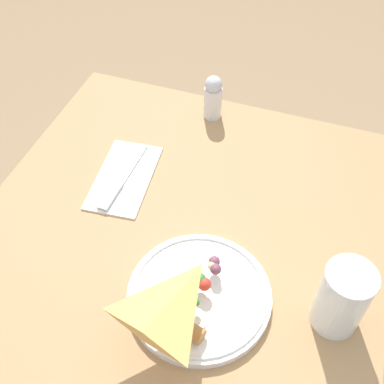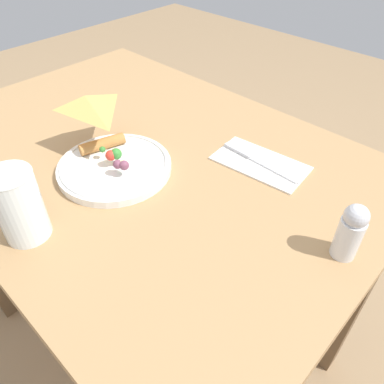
% 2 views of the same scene
% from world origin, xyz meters
% --- Properties ---
extents(ground_plane, '(6.00, 6.00, 0.00)m').
position_xyz_m(ground_plane, '(0.00, 0.00, 0.00)').
color(ground_plane, '#997A56').
extents(dining_table, '(1.03, 0.72, 0.77)m').
position_xyz_m(dining_table, '(0.00, 0.00, 0.64)').
color(dining_table, '#A87F51').
rests_on(dining_table, ground_plane).
extents(plate_pizza, '(0.23, 0.23, 0.05)m').
position_xyz_m(plate_pizza, '(0.02, -0.08, 0.78)').
color(plate_pizza, white).
rests_on(plate_pizza, dining_table).
extents(milk_glass, '(0.07, 0.07, 0.13)m').
position_xyz_m(milk_glass, '(0.05, -0.28, 0.83)').
color(milk_glass, white).
rests_on(milk_glass, dining_table).
extents(napkin_folded, '(0.20, 0.12, 0.00)m').
position_xyz_m(napkin_folded, '(0.22, 0.15, 0.77)').
color(napkin_folded, white).
rests_on(napkin_folded, dining_table).
extents(butter_knife, '(0.19, 0.02, 0.01)m').
position_xyz_m(butter_knife, '(0.21, 0.15, 0.78)').
color(butter_knife, '#B2B2B7').
rests_on(butter_knife, napkin_folded).
extents(salt_shaker, '(0.04, 0.04, 0.10)m').
position_xyz_m(salt_shaker, '(0.45, 0.04, 0.82)').
color(salt_shaker, silver).
rests_on(salt_shaker, dining_table).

